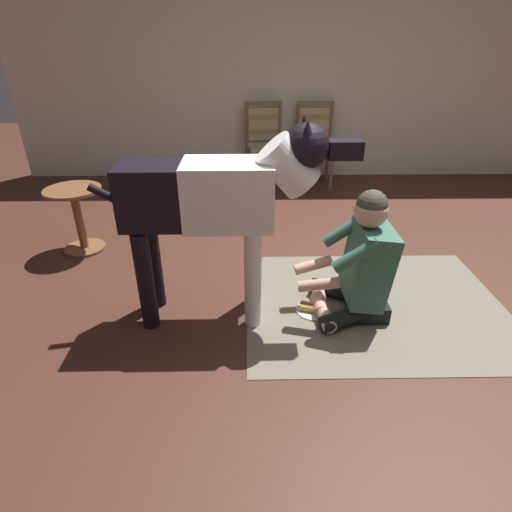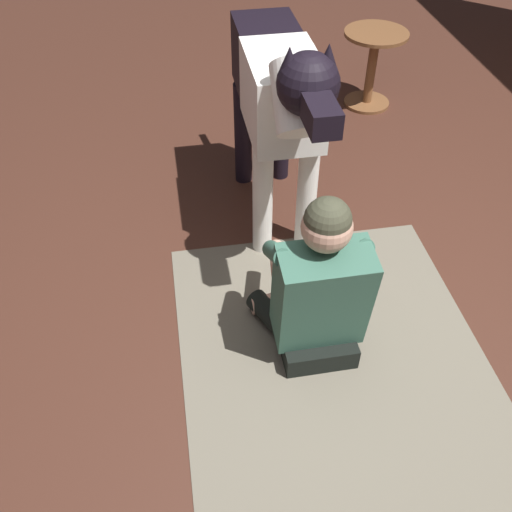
{
  "view_description": "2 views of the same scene",
  "coord_description": "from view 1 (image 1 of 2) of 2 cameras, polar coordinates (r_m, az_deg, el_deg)",
  "views": [
    {
      "loc": [
        -0.76,
        -2.4,
        1.7
      ],
      "look_at": [
        -0.72,
        -0.06,
        0.43
      ],
      "focal_mm": 28.7,
      "sensor_mm": 36.0,
      "label": 1
    },
    {
      "loc": [
        1.61,
        -0.64,
        2.21
      ],
      "look_at": [
        -0.3,
        -0.32,
        0.36
      ],
      "focal_mm": 39.71,
      "sensor_mm": 36.0,
      "label": 2
    }
  ],
  "objects": [
    {
      "name": "ground_plane",
      "position": [
        3.04,
        13.8,
        -6.5
      ],
      "size": [
        13.82,
        13.82,
        0.0
      ],
      "primitive_type": "plane",
      "color": "#46271C"
    },
    {
      "name": "back_wall",
      "position": [
        5.59,
        7.54,
        24.14
      ],
      "size": [
        7.47,
        0.1,
        2.6
      ],
      "primitive_type": "cube",
      "color": "beige",
      "rests_on": "ground"
    },
    {
      "name": "area_rug",
      "position": [
        3.07,
        16.16,
        -6.43
      ],
      "size": [
        1.82,
        1.44,
        0.01
      ],
      "primitive_type": "cube",
      "color": "#6D6757",
      "rests_on": "ground"
    },
    {
      "name": "dining_chair_left_of_pair",
      "position": [
        5.33,
        1.21,
        15.89
      ],
      "size": [
        0.52,
        0.52,
        0.98
      ],
      "color": "brown",
      "rests_on": "ground"
    },
    {
      "name": "dining_chair_right_of_pair",
      "position": [
        5.38,
        8.08,
        15.77
      ],
      "size": [
        0.48,
        0.48,
        0.98
      ],
      "color": "brown",
      "rests_on": "ground"
    },
    {
      "name": "person_sitting_on_floor",
      "position": [
        2.77,
        14.29,
        -1.31
      ],
      "size": [
        0.63,
        0.58,
        0.88
      ],
      "color": "black",
      "rests_on": "ground"
    },
    {
      "name": "large_dog",
      "position": [
        2.48,
        -5.36,
        7.76
      ],
      "size": [
        1.6,
        0.35,
        1.3
      ],
      "color": "white",
      "rests_on": "ground"
    },
    {
      "name": "hot_dog_on_plate",
      "position": [
        2.89,
        7.94,
        -7.23
      ],
      "size": [
        0.23,
        0.23,
        0.06
      ],
      "color": "white",
      "rests_on": "ground"
    },
    {
      "name": "round_side_table",
      "position": [
        3.86,
        -23.61,
        5.42
      ],
      "size": [
        0.47,
        0.47,
        0.57
      ],
      "color": "brown",
      "rests_on": "ground"
    }
  ]
}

